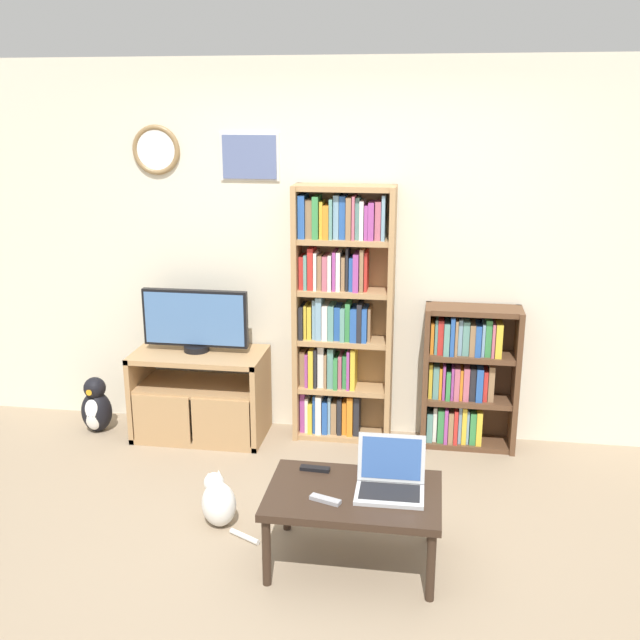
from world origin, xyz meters
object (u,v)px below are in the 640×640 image
object	(u,v)px
tv_stand	(200,394)
bookshelf_short	(465,377)
laptop	(390,479)
cat	(218,502)
television	(195,320)
bookshelf_tall	(339,314)
remote_far_from_laptop	(325,500)
remote_near_laptop	(315,469)
coffee_table	(354,499)
penguin_figurine	(96,407)

from	to	relation	value
tv_stand	bookshelf_short	bearing A→B (deg)	4.71
laptop	cat	size ratio (longest dim) A/B	0.84
television	laptop	world-z (taller)	television
bookshelf_tall	bookshelf_short	xyz separation A→B (m)	(0.88, -0.01, -0.42)
bookshelf_short	cat	bearing A→B (deg)	-137.55
remote_far_from_laptop	cat	distance (m)	0.81
laptop	remote_near_laptop	distance (m)	0.44
tv_stand	bookshelf_short	xyz separation A→B (m)	(1.85, 0.15, 0.18)
bookshelf_tall	remote_far_from_laptop	bearing A→B (deg)	-84.82
television	remote_near_laptop	size ratio (longest dim) A/B	4.58
laptop	bookshelf_short	bearing A→B (deg)	73.42
tv_stand	bookshelf_tall	xyz separation A→B (m)	(0.97, 0.16, 0.59)
remote_near_laptop	tv_stand	bearing A→B (deg)	44.10
remote_near_laptop	remote_far_from_laptop	xyz separation A→B (m)	(0.10, -0.31, 0.00)
bookshelf_tall	coffee_table	xyz separation A→B (m)	(0.28, -1.53, -0.55)
television	coffee_table	size ratio (longest dim) A/B	0.84
coffee_table	penguin_figurine	world-z (taller)	penguin_figurine
cat	bookshelf_short	bearing A→B (deg)	2.67
television	cat	xyz separation A→B (m)	(0.48, -1.16, -0.71)
remote_near_laptop	coffee_table	bearing A→B (deg)	-127.18
television	cat	world-z (taller)	television
laptop	remote_near_laptop	world-z (taller)	laptop
coffee_table	remote_far_from_laptop	bearing A→B (deg)	-137.24
remote_near_laptop	penguin_figurine	xyz separation A→B (m)	(-1.79, 1.13, -0.23)
television	bookshelf_tall	bearing A→B (deg)	6.71
tv_stand	laptop	xyz separation A→B (m)	(1.43, -1.33, 0.16)
remote_near_laptop	penguin_figurine	world-z (taller)	remote_near_laptop
bookshelf_short	remote_near_laptop	bearing A→B (deg)	-122.02
tv_stand	remote_near_laptop	distance (m)	1.56
laptop	cat	xyz separation A→B (m)	(-0.97, 0.21, -0.33)
coffee_table	remote_near_laptop	size ratio (longest dim) A/B	5.44
coffee_table	laptop	distance (m)	0.22
coffee_table	penguin_figurine	xyz separation A→B (m)	(-2.02, 1.33, -0.17)
remote_far_from_laptop	penguin_figurine	size ratio (longest dim) A/B	0.40
remote_near_laptop	cat	world-z (taller)	remote_near_laptop
remote_far_from_laptop	penguin_figurine	distance (m)	2.39
penguin_figurine	remote_far_from_laptop	bearing A→B (deg)	-37.38
remote_far_from_laptop	cat	world-z (taller)	remote_far_from_laptop
laptop	tv_stand	bearing A→B (deg)	136.25
remote_near_laptop	cat	bearing A→B (deg)	87.75
bookshelf_short	remote_near_laptop	distance (m)	1.57
coffee_table	remote_far_from_laptop	world-z (taller)	remote_far_from_laptop
television	cat	distance (m)	1.44
bookshelf_tall	coffee_table	size ratio (longest dim) A/B	2.02
television	bookshelf_short	world-z (taller)	television
bookshelf_tall	remote_near_laptop	size ratio (longest dim) A/B	11.01
cat	laptop	bearing A→B (deg)	-51.85
cat	penguin_figurine	distance (m)	1.64
bookshelf_tall	coffee_table	world-z (taller)	bookshelf_tall
bookshelf_tall	remote_near_laptop	distance (m)	1.42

